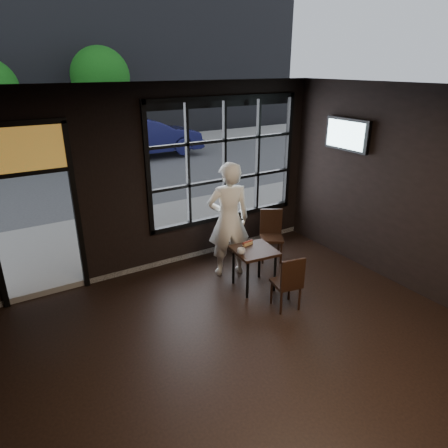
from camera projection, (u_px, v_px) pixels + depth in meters
floor at (293, 383)px, 4.65m from camera, size 6.00×7.00×0.02m
ceiling at (316, 93)px, 3.45m from camera, size 6.00×7.00×0.02m
window_frame at (224, 160)px, 7.33m from camera, size 3.06×0.12×2.28m
stained_transom at (22, 149)px, 5.53m from camera, size 1.20×0.06×0.70m
street_asphalt at (28, 127)px, 23.69m from camera, size 60.00×41.00×0.04m
cafe_table at (254, 268)px, 6.51m from camera, size 0.70×0.70×0.69m
chair_near at (286, 281)px, 5.93m from camera, size 0.44×0.44×0.88m
chair_window at (272, 236)px, 7.40m from camera, size 0.56×0.56×0.95m
man at (229, 220)px, 6.73m from camera, size 0.84×0.67×2.00m
hotdog at (247, 243)px, 6.53m from camera, size 0.21×0.11×0.06m
cup at (241, 251)px, 6.21m from camera, size 0.12×0.12×0.10m
tv at (347, 134)px, 6.96m from camera, size 0.11×0.96×0.56m
navy_car at (146, 137)px, 15.51m from camera, size 4.41×1.58×1.45m
tree_right at (100, 77)px, 16.90m from camera, size 2.46×2.46×4.19m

